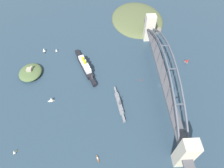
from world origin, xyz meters
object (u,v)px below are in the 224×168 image
object	(u,v)px
ocean_liner	(85,66)
small_boat_4	(98,159)
small_boat_1	(51,99)
channel_marker_buoy	(140,80)
small_boat_0	(44,50)
seaplane_taxiing_near_bridge	(187,61)
naval_cruiser	(119,104)
small_boat_2	(14,152)
fort_island_mid_harbor	(30,72)
harbor_arch_bridge	(163,74)
small_boat_3	(56,50)

from	to	relation	value
ocean_liner	small_boat_4	xyz separation A→B (m)	(-160.74, -22.14, -5.59)
small_boat_1	channel_marker_buoy	distance (m)	148.72
small_boat_0	small_boat_1	xyz separation A→B (m)	(-117.11, -31.55, 0.19)
small_boat_1	channel_marker_buoy	bearing A→B (deg)	-75.85
ocean_liner	small_boat_1	xyz separation A→B (m)	(-68.80, 49.29, -1.64)
seaplane_taxiing_near_bridge	naval_cruiser	bearing A→B (deg)	123.71
naval_cruiser	small_boat_2	distance (m)	155.85
ocean_liner	naval_cruiser	size ratio (longest dim) A/B	1.40
seaplane_taxiing_near_bridge	small_boat_1	xyz separation A→B (m)	(-75.32, 235.08, 2.67)
small_boat_1	small_boat_4	bearing A→B (deg)	-142.16
naval_cruiser	small_boat_2	size ratio (longest dim) A/B	9.18
small_boat_0	channel_marker_buoy	world-z (taller)	small_boat_0
fort_island_mid_harbor	naval_cruiser	bearing A→B (deg)	-115.33
fort_island_mid_harbor	small_boat_4	world-z (taller)	fort_island_mid_harbor
harbor_arch_bridge	small_boat_3	distance (m)	206.39
naval_cruiser	channel_marker_buoy	world-z (taller)	naval_cruiser
small_boat_3	channel_marker_buoy	size ratio (longest dim) A/B	2.78
small_boat_1	channel_marker_buoy	world-z (taller)	small_boat_1
seaplane_taxiing_near_bridge	small_boat_0	world-z (taller)	small_boat_0
fort_island_mid_harbor	small_boat_1	bearing A→B (deg)	-142.91
seaplane_taxiing_near_bridge	small_boat_2	bearing A→B (deg)	119.73
naval_cruiser	channel_marker_buoy	size ratio (longest dim) A/B	23.17
small_boat_3	channel_marker_buoy	bearing A→B (deg)	-117.73
channel_marker_buoy	seaplane_taxiing_near_bridge	bearing A→B (deg)	-66.80
naval_cruiser	fort_island_mid_harbor	xyz separation A→B (m)	(70.57, 149.11, 1.91)
ocean_liner	small_boat_4	bearing A→B (deg)	-172.16
ocean_liner	seaplane_taxiing_near_bridge	size ratio (longest dim) A/B	9.70
fort_island_mid_harbor	small_boat_3	world-z (taller)	fort_island_mid_harbor
fort_island_mid_harbor	seaplane_taxiing_near_bridge	distance (m)	280.07
ocean_liner	small_boat_1	bearing A→B (deg)	144.38
ocean_liner	small_boat_3	bearing A→B (deg)	50.31
small_boat_1	channel_marker_buoy	xyz separation A→B (m)	(36.35, -144.17, -3.49)
ocean_liner	small_boat_0	bearing A→B (deg)	59.14
harbor_arch_bridge	small_boat_3	world-z (taller)	harbor_arch_bridge
small_boat_2	channel_marker_buoy	world-z (taller)	small_boat_2
small_boat_0	channel_marker_buoy	xyz separation A→B (m)	(-80.75, -175.72, -3.30)
ocean_liner	small_boat_3	xyz separation A→B (m)	(47.59, 57.35, -2.79)
naval_cruiser	small_boat_0	distance (m)	187.47
fort_island_mid_harbor	seaplane_taxiing_near_bridge	bearing A→B (deg)	-86.63
ocean_liner	small_boat_0	size ratio (longest dim) A/B	9.27
small_boat_4	fort_island_mid_harbor	bearing A→B (deg)	37.55
ocean_liner	seaplane_taxiing_near_bridge	world-z (taller)	ocean_liner
harbor_arch_bridge	fort_island_mid_harbor	size ratio (longest dim) A/B	7.06
small_boat_0	small_boat_3	bearing A→B (deg)	-91.75
harbor_arch_bridge	naval_cruiser	xyz separation A→B (m)	(-35.14, 69.82, -25.79)
fort_island_mid_harbor	small_boat_4	distance (m)	190.24
naval_cruiser	small_boat_1	size ratio (longest dim) A/B	6.43
ocean_liner	small_boat_2	distance (m)	170.88
naval_cruiser	seaplane_taxiing_near_bridge	world-z (taller)	naval_cruiser
small_boat_0	small_boat_3	xyz separation A→B (m)	(-0.72, -23.50, -0.96)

